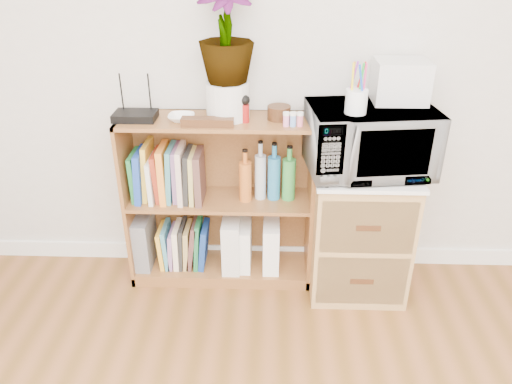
{
  "coord_description": "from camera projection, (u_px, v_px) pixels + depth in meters",
  "views": [
    {
      "loc": [
        -0.07,
        -0.26,
        1.79
      ],
      "look_at": [
        -0.15,
        1.95,
        0.62
      ],
      "focal_mm": 35.0,
      "sensor_mm": 36.0,
      "label": 1
    }
  ],
  "objects": [
    {
      "name": "skirting_board",
      "position": [
        282.0,
        253.0,
        3.02
      ],
      "size": [
        4.0,
        0.02,
        0.1
      ],
      "primitive_type": "cube",
      "color": "white",
      "rests_on": "ground"
    },
    {
      "name": "bookshelf",
      "position": [
        220.0,
        202.0,
        2.71
      ],
      "size": [
        1.0,
        0.3,
        0.95
      ],
      "primitive_type": "cube",
      "color": "brown",
      "rests_on": "ground"
    },
    {
      "name": "wicker_unit",
      "position": [
        358.0,
        231.0,
        2.68
      ],
      "size": [
        0.5,
        0.45,
        0.7
      ],
      "primitive_type": "cube",
      "color": "#9E7542",
      "rests_on": "ground"
    },
    {
      "name": "microwave",
      "position": [
        369.0,
        140.0,
        2.42
      ],
      "size": [
        0.64,
        0.47,
        0.33
      ],
      "primitive_type": "imported",
      "rotation": [
        0.0,
        0.0,
        0.13
      ],
      "color": "white",
      "rests_on": "wicker_unit"
    },
    {
      "name": "pen_cup",
      "position": [
        356.0,
        101.0,
        2.25
      ],
      "size": [
        0.1,
        0.1,
        0.11
      ],
      "primitive_type": "cylinder",
      "color": "white",
      "rests_on": "microwave"
    },
    {
      "name": "small_appliance",
      "position": [
        400.0,
        81.0,
        2.38
      ],
      "size": [
        0.25,
        0.21,
        0.2
      ],
      "primitive_type": "cube",
      "color": "silver",
      "rests_on": "microwave"
    },
    {
      "name": "router",
      "position": [
        135.0,
        116.0,
        2.48
      ],
      "size": [
        0.21,
        0.14,
        0.04
      ],
      "primitive_type": "cube",
      "color": "black",
      "rests_on": "bookshelf"
    },
    {
      "name": "white_bowl",
      "position": [
        181.0,
        118.0,
        2.46
      ],
      "size": [
        0.13,
        0.13,
        0.03
      ],
      "primitive_type": "imported",
      "color": "white",
      "rests_on": "bookshelf"
    },
    {
      "name": "plant_pot",
      "position": [
        228.0,
        100.0,
        2.46
      ],
      "size": [
        0.22,
        0.22,
        0.18
      ],
      "primitive_type": "cylinder",
      "color": "silver",
      "rests_on": "bookshelf"
    },
    {
      "name": "potted_plant",
      "position": [
        226.0,
        31.0,
        2.31
      ],
      "size": [
        0.27,
        0.27,
        0.48
      ],
      "primitive_type": "imported",
      "color": "#3F762F",
      "rests_on": "plant_pot"
    },
    {
      "name": "trinket_box",
      "position": [
        208.0,
        122.0,
        2.39
      ],
      "size": [
        0.25,
        0.06,
        0.04
      ],
      "primitive_type": "cube",
      "color": "#3C2410",
      "rests_on": "bookshelf"
    },
    {
      "name": "kokeshi_doll",
      "position": [
        245.0,
        113.0,
        2.43
      ],
      "size": [
        0.04,
        0.04,
        0.09
      ],
      "primitive_type": "cylinder",
      "color": "maroon",
      "rests_on": "bookshelf"
    },
    {
      "name": "wooden_bowl",
      "position": [
        279.0,
        113.0,
        2.47
      ],
      "size": [
        0.12,
        0.12,
        0.07
      ],
      "primitive_type": "cylinder",
      "color": "#341F0E",
      "rests_on": "bookshelf"
    },
    {
      "name": "paint_jars",
      "position": [
        293.0,
        121.0,
        2.39
      ],
      "size": [
        0.11,
        0.04,
        0.06
      ],
      "primitive_type": "cube",
      "color": "pink",
      "rests_on": "bookshelf"
    },
    {
      "name": "file_box",
      "position": [
        145.0,
        240.0,
        2.84
      ],
      "size": [
        0.09,
        0.24,
        0.3
      ],
      "primitive_type": "cube",
      "color": "slate",
      "rests_on": "bookshelf"
    },
    {
      "name": "magazine_holder_left",
      "position": [
        232.0,
        242.0,
        2.82
      ],
      "size": [
        0.1,
        0.25,
        0.31
      ],
      "primitive_type": "cube",
      "color": "silver",
      "rests_on": "bookshelf"
    },
    {
      "name": "magazine_holder_mid",
      "position": [
        243.0,
        245.0,
        2.83
      ],
      "size": [
        0.08,
        0.21,
        0.27
      ],
      "primitive_type": "cube",
      "color": "white",
      "rests_on": "bookshelf"
    },
    {
      "name": "magazine_holder_right",
      "position": [
        271.0,
        244.0,
        2.82
      ],
      "size": [
        0.09,
        0.23,
        0.28
      ],
      "primitive_type": "cube",
      "color": "white",
      "rests_on": "bookshelf"
    },
    {
      "name": "cookbooks",
      "position": [
        168.0,
        174.0,
        2.64
      ],
      "size": [
        0.38,
        0.2,
        0.31
      ],
      "color": "#227F3A",
      "rests_on": "bookshelf"
    },
    {
      "name": "liquor_bottles",
      "position": [
        268.0,
        174.0,
        2.62
      ],
      "size": [
        0.3,
        0.07,
        0.32
      ],
      "color": "#BF6223",
      "rests_on": "bookshelf"
    },
    {
      "name": "lower_books",
      "position": [
        185.0,
        244.0,
        2.85
      ],
      "size": [
        0.28,
        0.19,
        0.29
      ],
      "color": "yellow",
      "rests_on": "bookshelf"
    }
  ]
}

